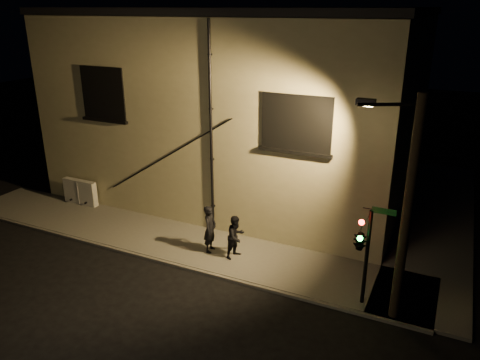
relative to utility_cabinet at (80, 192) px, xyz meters
The scene contains 8 objects.
ground 9.17m from the utility_cabinet, 17.18° to the right, with size 90.00×90.00×0.00m, color black.
sidewalk 10.12m from the utility_cabinet, ahead, with size 21.00×16.00×0.12m.
building 9.28m from the utility_cabinet, 47.68° to the left, with size 16.20×12.23×8.80m.
utility_cabinet is the anchor object (origin of this frame).
pedestrian_a 7.81m from the utility_cabinet, 10.14° to the right, with size 0.67×0.44×1.83m, color black.
pedestrian_b 8.85m from the utility_cabinet, ahead, with size 0.79×0.62×1.63m, color black.
traffic_signal 13.67m from the utility_cabinet, ahead, with size 1.16×1.91×3.28m.
streetlamp_pole 14.95m from the utility_cabinet, ahead, with size 2.02×1.38×6.82m.
Camera 1 is at (6.71, -12.40, 8.85)m, focal length 35.00 mm.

